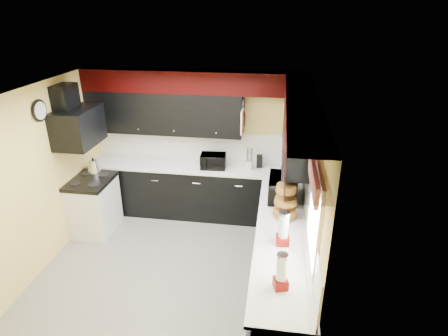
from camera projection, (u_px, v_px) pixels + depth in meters
name	position (u px, v px, depth m)	size (l,w,h in m)	color
ground	(173.00, 266.00, 5.35)	(3.60, 3.60, 0.00)	gray
wall_back	(197.00, 142.00, 6.48)	(3.60, 0.06, 2.50)	#E0C666
wall_right	(309.00, 199.00, 4.60)	(0.06, 3.60, 2.50)	#E0C666
wall_left	(40.00, 180.00, 5.09)	(0.06, 3.60, 2.50)	#E0C666
ceiling	(161.00, 93.00, 4.34)	(3.60, 3.60, 0.06)	white
cab_back	(195.00, 191.00, 6.53)	(3.60, 0.60, 0.90)	black
cab_right	(280.00, 264.00, 4.70)	(0.60, 3.00, 0.90)	black
counter_back	(194.00, 166.00, 6.34)	(3.62, 0.64, 0.04)	white
counter_right	(282.00, 233.00, 4.51)	(0.64, 3.02, 0.04)	white
splash_back	(197.00, 145.00, 6.49)	(3.60, 0.02, 0.50)	white
splash_right	(308.00, 203.00, 4.63)	(0.02, 3.60, 0.50)	white
upper_back	(164.00, 113.00, 6.16)	(2.60, 0.35, 0.70)	black
upper_right	(296.00, 132.00, 5.22)	(0.35, 1.80, 0.70)	black
soffit_back	(193.00, 81.00, 5.88)	(3.60, 0.36, 0.35)	black
soffit_right	(302.00, 117.00, 4.03)	(0.36, 3.24, 0.35)	black
stove	(94.00, 207.00, 6.06)	(0.60, 0.75, 0.86)	white
cooktop	(90.00, 181.00, 5.87)	(0.62, 0.77, 0.06)	black
hood	(78.00, 127.00, 5.52)	(0.50, 0.78, 0.55)	black
hood_duct	(65.00, 98.00, 5.37)	(0.24, 0.40, 0.40)	black
window	(315.00, 215.00, 3.67)	(0.03, 0.86, 0.96)	white
valance	(314.00, 178.00, 3.52)	(0.04, 0.88, 0.20)	red
pan_top	(244.00, 105.00, 5.83)	(0.03, 0.22, 0.40)	black
pan_mid	(242.00, 123.00, 5.82)	(0.03, 0.28, 0.46)	black
pan_low	(244.00, 120.00, 6.07)	(0.03, 0.24, 0.42)	black
cut_board	(242.00, 122.00, 5.69)	(0.03, 0.26, 0.35)	white
baskets	(286.00, 200.00, 4.72)	(0.27, 0.27, 0.50)	brown
clock	(39.00, 111.00, 4.95)	(0.03, 0.30, 0.30)	black
deco_plate	(317.00, 130.00, 3.89)	(0.03, 0.24, 0.24)	white
toaster_oven	(213.00, 161.00, 6.18)	(0.41, 0.34, 0.24)	black
microwave	(283.00, 188.00, 5.20)	(0.57, 0.39, 0.32)	black
utensil_crock	(249.00, 165.00, 6.14)	(0.14, 0.14, 0.14)	silver
knife_block	(259.00, 162.00, 6.21)	(0.09, 0.13, 0.20)	black
kettle	(94.00, 166.00, 6.10)	(0.22, 0.22, 0.20)	#A7A6AB
dispenser_a	(283.00, 229.00, 4.19)	(0.14, 0.14, 0.39)	#610800
dispenser_b	(281.00, 273.00, 3.54)	(0.13, 0.13, 0.35)	maroon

